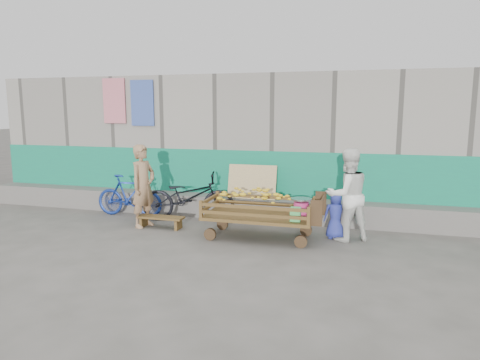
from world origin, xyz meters
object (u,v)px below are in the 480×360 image
(bench, at_px, (161,219))
(bicycle_blue, at_px, (129,196))
(bicycle_dark, at_px, (188,197))
(vendor_man, at_px, (143,186))
(banana_cart, at_px, (257,205))
(woman, at_px, (347,195))
(child, at_px, (336,215))

(bench, xyz_separation_m, bicycle_blue, (-1.06, 0.68, 0.28))
(bench, xyz_separation_m, bicycle_dark, (0.30, 0.68, 0.33))
(vendor_man, bearing_deg, banana_cart, -79.69)
(woman, bearing_deg, child, -42.98)
(banana_cart, bearing_deg, vendor_man, 175.92)
(bicycle_dark, bearing_deg, child, -114.82)
(bench, relative_size, vendor_man, 0.57)
(woman, relative_size, bicycle_dark, 0.85)
(banana_cart, bearing_deg, woman, 11.54)
(vendor_man, bearing_deg, bicycle_dark, -30.47)
(vendor_man, xyz_separation_m, bicycle_dark, (0.65, 0.66, -0.31))
(bench, relative_size, child, 1.08)
(bench, height_order, bicycle_dark, bicycle_dark)
(bicycle_dark, bearing_deg, woman, -115.10)
(banana_cart, bearing_deg, bicycle_blue, 164.67)
(bench, xyz_separation_m, vendor_man, (-0.36, 0.02, 0.63))
(bench, bearing_deg, vendor_man, 176.16)
(bench, bearing_deg, banana_cart, -4.12)
(banana_cart, relative_size, woman, 1.29)
(vendor_man, distance_m, woman, 3.82)
(banana_cart, height_order, child, banana_cart)
(vendor_man, bearing_deg, bench, -79.46)
(banana_cart, distance_m, bicycle_dark, 1.84)
(woman, distance_m, bicycle_blue, 4.56)
(banana_cart, distance_m, bench, 1.99)
(child, bearing_deg, bicycle_blue, -9.91)
(banana_cart, relative_size, bench, 2.28)
(banana_cart, xyz_separation_m, vendor_man, (-2.29, 0.16, 0.20))
(vendor_man, bearing_deg, woman, -73.41)
(bicycle_dark, bearing_deg, banana_cart, -132.50)
(banana_cart, distance_m, child, 1.39)
(bicycle_blue, bearing_deg, child, -98.18)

